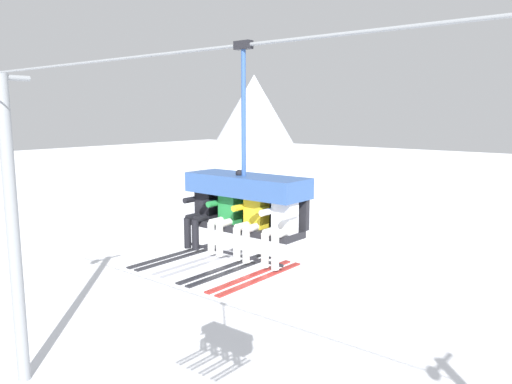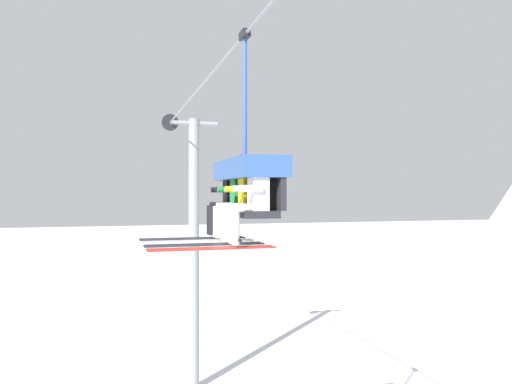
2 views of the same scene
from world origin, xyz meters
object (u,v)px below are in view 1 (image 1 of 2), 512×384
skier_green (225,212)px  skier_white (279,223)px  skier_yellow (251,218)px  lift_tower_near (12,225)px  skier_black (201,209)px  chairlift_chair (247,193)px

skier_green → skier_white: bearing=-0.4°
skier_green → skier_yellow: (0.52, -0.01, -0.02)m
skier_white → skier_green: bearing=179.6°
lift_tower_near → skier_black: (8.72, -0.93, 1.70)m
skier_black → skier_white: size_ratio=1.00×
skier_yellow → skier_black: bearing=180.0°
chairlift_chair → skier_white: chairlift_chair is taller
lift_tower_near → chairlift_chair: (9.50, -0.71, 2.01)m
chairlift_chair → skier_white: bearing=-15.8°
skier_yellow → skier_white: size_ratio=1.00×
skier_green → skier_white: (1.03, -0.01, -0.02)m
chairlift_chair → skier_black: chairlift_chair is taller
lift_tower_near → skier_black: lift_tower_near is taller
skier_black → skier_yellow: (1.04, 0.00, 0.00)m
skier_yellow → skier_white: 0.52m
skier_black → skier_white: bearing=0.0°
lift_tower_near → skier_green: 9.45m
skier_black → skier_green: size_ratio=1.00×
skier_black → skier_yellow: size_ratio=1.00×
lift_tower_near → skier_yellow: (9.76, -0.93, 1.70)m
lift_tower_near → skier_yellow: 9.95m
lift_tower_near → skier_green: size_ratio=5.44×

